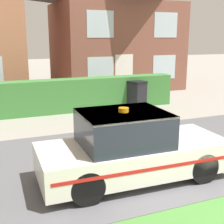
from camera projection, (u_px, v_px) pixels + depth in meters
road_strip at (142, 155)px, 8.14m from camera, size 28.00×5.07×0.01m
garden_hedge at (62, 96)px, 12.59m from camera, size 9.76×0.75×1.34m
police_car at (131, 148)px, 6.63m from camera, size 4.11×1.75×1.59m
house_right at (115, 30)px, 18.35m from camera, size 7.11×5.51×6.60m
wheelie_bin at (137, 95)px, 13.21m from camera, size 0.79×0.84×1.19m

